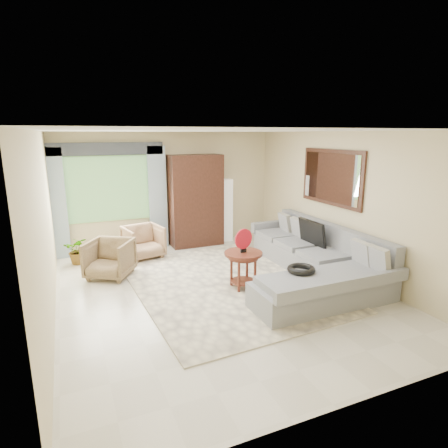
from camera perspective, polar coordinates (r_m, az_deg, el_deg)
name	(u,v)px	position (r m, az deg, el deg)	size (l,w,h in m)	color
ground	(218,291)	(6.35, -0.85, -10.16)	(6.00, 6.00, 0.00)	silver
area_rug	(225,283)	(6.63, 0.17, -9.00)	(3.00, 4.00, 0.02)	#F8EBC4
sectional_sofa	(314,264)	(6.93, 13.57, -5.94)	(2.30, 3.46, 0.90)	gray
tv_screen	(312,233)	(7.32, 13.25, -1.30)	(0.06, 0.74, 0.48)	black
garden_hose	(301,269)	(5.86, 11.68, -6.76)	(0.43, 0.43, 0.09)	black
coffee_table	(243,269)	(6.34, 2.93, -6.93)	(0.64, 0.64, 0.64)	#4F1C15
red_disc	(243,239)	(6.17, 2.99, -2.29)	(0.34, 0.34, 0.03)	red
armchair_left	(110,259)	(7.13, -17.03, -5.08)	(0.74, 0.76, 0.69)	#977C52
armchair_right	(143,242)	(8.06, -12.18, -2.66)	(0.73, 0.75, 0.69)	#9E7756
potted_plant	(79,250)	(8.07, -21.29, -3.72)	(0.51, 0.44, 0.57)	#999999
armoire	(196,201)	(8.68, -4.34, 3.57)	(1.20, 0.55, 2.10)	black
floor_lamp	(226,210)	(9.08, 0.36, 2.12)	(0.24, 0.24, 1.50)	silver
window	(108,189)	(8.47, -17.25, 5.14)	(1.80, 0.04, 1.40)	#669E59
curtain_left	(56,204)	(8.38, -24.20, 2.73)	(0.40, 0.08, 2.30)	#9EB7CC
curtain_right	(158,198)	(8.59, -10.08, 3.96)	(0.40, 0.08, 2.30)	#9EB7CC
valance	(106,149)	(8.33, -17.61, 10.87)	(2.40, 0.12, 0.26)	#1E232D
wall_mirror	(331,177)	(7.43, 16.02, 6.84)	(0.05, 1.70, 1.05)	black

